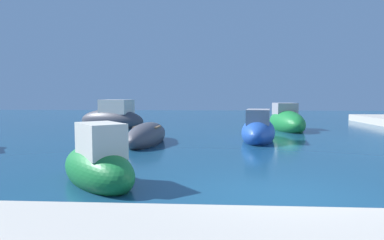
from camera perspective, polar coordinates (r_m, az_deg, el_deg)
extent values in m
plane|color=navy|center=(7.17, 14.31, -12.68)|extent=(80.00, 80.00, 0.00)
ellipsoid|color=#1E479E|center=(15.79, 11.13, -2.05)|extent=(2.18, 4.30, 1.35)
cube|color=gray|center=(15.40, 11.12, 0.55)|extent=(1.26, 1.78, 0.67)
ellipsoid|color=#3F3F47|center=(22.37, -13.42, -0.15)|extent=(5.00, 3.24, 1.53)
cube|color=beige|center=(22.10, -12.69, 2.19)|extent=(2.29, 1.78, 0.91)
ellipsoid|color=#197233|center=(21.10, 15.65, -0.46)|extent=(2.04, 4.90, 1.52)
cube|color=gray|center=(21.42, 15.40, 1.82)|extent=(1.32, 1.53, 0.73)
ellipsoid|color=#3F3F47|center=(14.64, -7.61, -2.71)|extent=(1.60, 4.36, 1.16)
cube|color=brown|center=(14.60, -7.62, -1.20)|extent=(1.09, 0.93, 0.08)
ellipsoid|color=#197233|center=(8.36, -15.66, -8.09)|extent=(2.94, 3.22, 1.12)
cube|color=beige|center=(8.01, -15.15, -3.30)|extent=(1.40, 1.46, 0.79)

